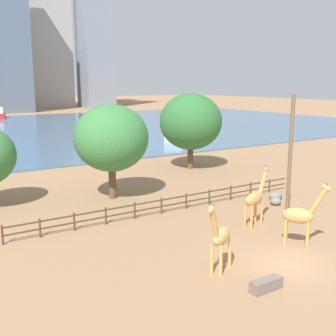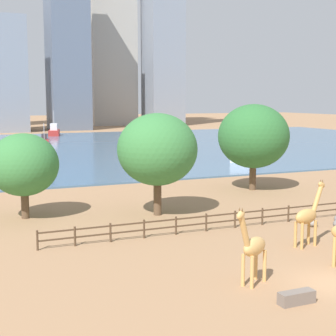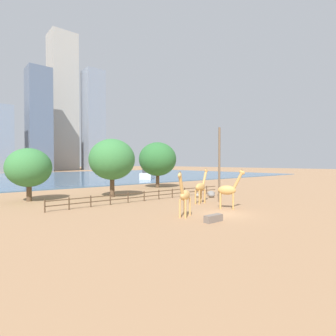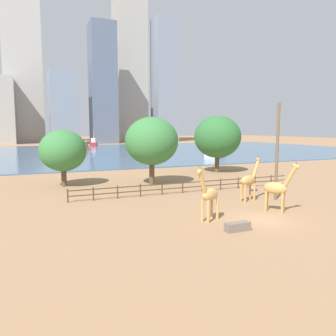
# 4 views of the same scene
# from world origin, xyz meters

# --- Properties ---
(harbor_water) EXTENTS (180.00, 86.00, 0.20)m
(harbor_water) POSITION_xyz_m (0.00, 77.00, 0.10)
(harbor_water) COLOR #476B8C
(harbor_water) RESTS_ON ground
(giraffe_tall) EXTENTS (2.82, 1.16, 4.29)m
(giraffe_tall) POSITION_xyz_m (3.21, 6.01, 2.01)
(giraffe_tall) COLOR tan
(giraffe_tall) RESTS_ON ground
(giraffe_companion) EXTENTS (2.64, 1.72, 4.28)m
(giraffe_companion) POSITION_xyz_m (-3.83, 1.48, 2.00)
(giraffe_companion) COLOR tan
(giraffe_companion) RESTS_ON ground
(giraffe_young) EXTENTS (2.12, 2.65, 4.33)m
(giraffe_young) POSITION_xyz_m (2.65, 1.50, 2.04)
(giraffe_young) COLOR tan
(giraffe_young) RESTS_ON ground
(utility_pole) EXTENTS (0.28, 0.28, 9.40)m
(utility_pole) POSITION_xyz_m (5.94, 5.41, 4.70)
(utility_pole) COLOR brown
(utility_pole) RESTS_ON ground
(boulder_near_fence) EXTENTS (1.28, 1.00, 0.75)m
(boulder_near_fence) POSITION_xyz_m (9.58, 9.90, 0.37)
(boulder_near_fence) COLOR gray
(boulder_near_fence) RESTS_ON ground
(boulder_by_pole) EXTENTS (0.80, 0.76, 0.57)m
(boulder_by_pole) POSITION_xyz_m (6.94, 10.06, 0.28)
(boulder_by_pole) COLOR gray
(boulder_by_pole) RESTS_ON ground
(boulder_small) EXTENTS (0.95, 0.92, 0.69)m
(boulder_small) POSITION_xyz_m (8.36, 8.76, 0.34)
(boulder_small) COLOR gray
(boulder_small) RESTS_ON ground
(feeding_trough) EXTENTS (1.80, 0.60, 0.60)m
(feeding_trough) POSITION_xyz_m (-3.29, -1.47, 0.30)
(feeding_trough) COLOR #72665B
(feeding_trough) RESTS_ON ground
(enclosure_fence) EXTENTS (26.12, 0.14, 1.30)m
(enclosure_fence) POSITION_xyz_m (-0.41, 12.00, 0.77)
(enclosure_fence) COLOR #4C3826
(enclosure_fence) RESTS_ON ground
(tree_center_broad) EXTENTS (7.39, 7.39, 8.97)m
(tree_center_broad) POSITION_xyz_m (11.39, 25.26, 5.63)
(tree_center_broad) COLOR brown
(tree_center_broad) RESTS_ON ground
(tree_right_tall) EXTENTS (6.54, 6.54, 8.37)m
(tree_right_tall) POSITION_xyz_m (-2.25, 18.28, 5.41)
(tree_right_tall) COLOR brown
(tree_right_tall) RESTS_ON ground
(boat_tug) EXTENTS (4.19, 7.45, 6.34)m
(boat_tug) POSITION_xyz_m (7.31, 111.58, 1.26)
(boat_tug) COLOR #B22D28
(boat_tug) RESTS_ON harbor_water
(boat_barge) EXTENTS (8.45, 8.62, 3.91)m
(boat_barge) POSITION_xyz_m (23.98, 46.57, 1.52)
(boat_barge) COLOR silver
(boat_barge) RESTS_ON harbor_water
(skyline_tower_needle) EXTENTS (11.65, 12.40, 55.74)m
(skyline_tower_needle) POSITION_xyz_m (17.21, 138.34, 27.87)
(skyline_tower_needle) COLOR slate
(skyline_tower_needle) RESTS_ON ground
(skyline_block_central) EXTENTS (12.16, 12.13, 66.03)m
(skyline_block_central) POSITION_xyz_m (53.94, 150.74, 33.01)
(skyline_block_central) COLOR gray
(skyline_block_central) RESTS_ON ground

